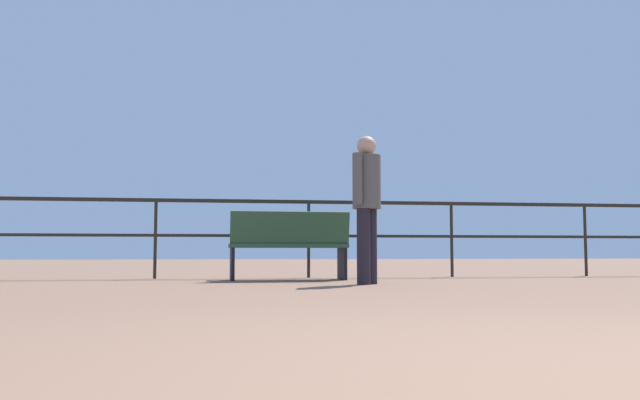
% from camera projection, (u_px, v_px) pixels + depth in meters
% --- Properties ---
extents(pier_railing, '(25.23, 0.05, 1.09)m').
position_uv_depth(pier_railing, '(309.00, 220.00, 9.31)').
color(pier_railing, black).
rests_on(pier_railing, ground_plane).
extents(bench_near_left, '(1.52, 0.68, 0.87)m').
position_uv_depth(bench_near_left, '(289.00, 242.00, 8.44)').
color(bench_near_left, '#2A4C32').
rests_on(bench_near_left, ground_plane).
extents(person_by_bench, '(0.39, 0.43, 1.67)m').
position_uv_depth(person_by_bench, '(367.00, 199.00, 7.45)').
color(person_by_bench, black).
rests_on(person_by_bench, ground_plane).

